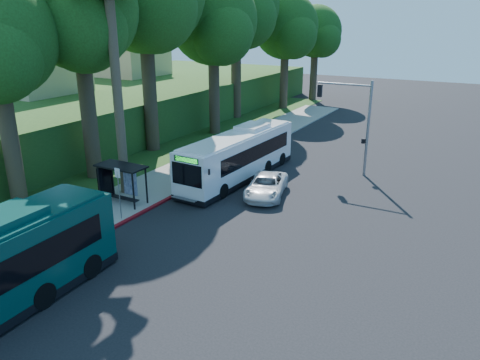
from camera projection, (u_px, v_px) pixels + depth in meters
The scene contains 15 objects.
ground at pixel (244, 208), 28.88m from camera, with size 140.00×140.00×0.00m, color black.
sidewalk at pixel (151, 188), 32.19m from camera, with size 4.50×70.00×0.12m, color gray.
red_curb at pixel (138, 214), 27.83m from camera, with size 0.25×30.00×0.13m, color maroon.
grass_verge at pixel (135, 159), 38.93m from camera, with size 8.00×70.00×0.06m, color #234719.
bus_shelter at pixel (120, 176), 29.22m from camera, with size 3.20×1.51×2.55m.
stop_sign_pole at pixel (119, 187), 26.52m from camera, with size 0.35×0.06×3.17m.
traffic_signal_pole at pixel (355, 115), 33.97m from camera, with size 4.10×0.30×7.00m.
hillside_backdrop at pixel (102, 99), 52.54m from camera, with size 24.00×60.00×8.80m.
tree_0 at pixel (79, 17), 30.82m from camera, with size 8.40×8.00×15.70m.
tree_2 at pixel (214, 25), 44.06m from camera, with size 8.82×8.40×15.12m.
tree_3 at pixel (237, 9), 51.09m from camera, with size 10.08×9.60×17.28m.
tree_4 at pixel (286, 30), 57.32m from camera, with size 8.40×8.00×14.14m.
tree_5 at pixel (316, 34), 63.74m from camera, with size 7.35×7.00×12.86m.
white_bus at pixel (239, 155), 33.75m from camera, with size 3.14×12.29×3.63m.
pickup at pixel (266, 186), 30.75m from camera, with size 2.29×4.98×1.38m, color silver.
Camera 1 is at (12.66, -23.50, 11.18)m, focal length 35.00 mm.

